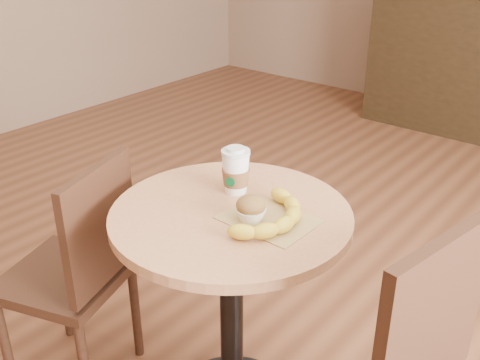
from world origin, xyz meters
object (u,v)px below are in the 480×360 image
(cafe_table, at_px, (231,280))
(muffin, at_px, (251,209))
(banana, at_px, (272,216))
(chair_left, at_px, (78,269))
(coffee_cup, at_px, (236,172))

(cafe_table, distance_m, muffin, 0.28)
(cafe_table, bearing_deg, banana, 6.47)
(muffin, bearing_deg, chair_left, -161.60)
(coffee_cup, xyz_separation_m, banana, (0.19, -0.09, -0.04))
(cafe_table, relative_size, chair_left, 0.91)
(cafe_table, height_order, banana, banana)
(coffee_cup, xyz_separation_m, muffin, (0.14, -0.11, -0.02))
(cafe_table, xyz_separation_m, muffin, (0.08, -0.01, 0.27))
(coffee_cup, distance_m, muffin, 0.18)
(coffee_cup, distance_m, banana, 0.22)
(muffin, height_order, banana, muffin)
(coffee_cup, relative_size, muffin, 1.71)
(chair_left, xyz_separation_m, banana, (0.61, 0.21, 0.32))
(muffin, bearing_deg, cafe_table, 172.27)
(chair_left, height_order, coffee_cup, coffee_cup)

